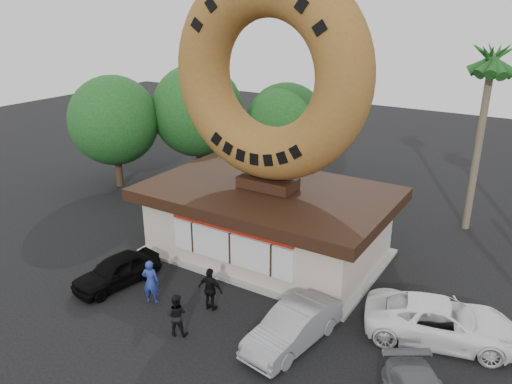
{
  "coord_description": "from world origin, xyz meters",
  "views": [
    {
      "loc": [
        10.83,
        -12.38,
        11.15
      ],
      "look_at": [
        0.61,
        4.0,
        3.87
      ],
      "focal_mm": 35.0,
      "sensor_mm": 36.0,
      "label": 1
    }
  ],
  "objects_px": {
    "car_white": "(442,321)",
    "giant_donut": "(269,74)",
    "person_center": "(176,315)",
    "person_right": "(211,289)",
    "person_left": "(151,282)",
    "donut_shop": "(267,219)",
    "car_silver": "(293,327)",
    "street_lamp": "(324,118)",
    "car_black": "(117,271)"
  },
  "relations": [
    {
      "from": "giant_donut",
      "to": "street_lamp",
      "type": "xyz_separation_m",
      "value": [
        -1.86,
        10.0,
        -3.9
      ]
    },
    {
      "from": "person_center",
      "to": "car_black",
      "type": "height_order",
      "value": "person_center"
    },
    {
      "from": "person_right",
      "to": "car_silver",
      "type": "relative_size",
      "value": 0.43
    },
    {
      "from": "car_white",
      "to": "giant_donut",
      "type": "bearing_deg",
      "value": 59.32
    },
    {
      "from": "donut_shop",
      "to": "person_right",
      "type": "relative_size",
      "value": 6.26
    },
    {
      "from": "person_center",
      "to": "car_white",
      "type": "xyz_separation_m",
      "value": [
        8.08,
        4.73,
        -0.07
      ]
    },
    {
      "from": "giant_donut",
      "to": "person_left",
      "type": "xyz_separation_m",
      "value": [
        -1.72,
        -6.09,
        -7.46
      ]
    },
    {
      "from": "person_right",
      "to": "person_left",
      "type": "bearing_deg",
      "value": 16.61
    },
    {
      "from": "person_left",
      "to": "car_silver",
      "type": "relative_size",
      "value": 0.44
    },
    {
      "from": "giant_donut",
      "to": "person_left",
      "type": "height_order",
      "value": "giant_donut"
    },
    {
      "from": "car_black",
      "to": "car_silver",
      "type": "bearing_deg",
      "value": 13.38
    },
    {
      "from": "giant_donut",
      "to": "person_center",
      "type": "bearing_deg",
      "value": -86.24
    },
    {
      "from": "donut_shop",
      "to": "car_silver",
      "type": "bearing_deg",
      "value": -51.83
    },
    {
      "from": "giant_donut",
      "to": "person_right",
      "type": "xyz_separation_m",
      "value": [
        0.58,
        -5.24,
        -7.49
      ]
    },
    {
      "from": "person_left",
      "to": "car_white",
      "type": "height_order",
      "value": "person_left"
    },
    {
      "from": "street_lamp",
      "to": "car_black",
      "type": "xyz_separation_m",
      "value": [
        -2.06,
        -15.83,
        -3.83
      ]
    },
    {
      "from": "person_left",
      "to": "person_center",
      "type": "bearing_deg",
      "value": 132.31
    },
    {
      "from": "person_right",
      "to": "car_black",
      "type": "relative_size",
      "value": 0.47
    },
    {
      "from": "car_white",
      "to": "street_lamp",
      "type": "bearing_deg",
      "value": 24.98
    },
    {
      "from": "street_lamp",
      "to": "car_silver",
      "type": "bearing_deg",
      "value": -68.41
    },
    {
      "from": "giant_donut",
      "to": "car_silver",
      "type": "height_order",
      "value": "giant_donut"
    },
    {
      "from": "street_lamp",
      "to": "car_white",
      "type": "height_order",
      "value": "street_lamp"
    },
    {
      "from": "person_center",
      "to": "person_right",
      "type": "relative_size",
      "value": 0.9
    },
    {
      "from": "car_white",
      "to": "person_center",
      "type": "bearing_deg",
      "value": 105.33
    },
    {
      "from": "person_left",
      "to": "car_white",
      "type": "bearing_deg",
      "value": 177.45
    },
    {
      "from": "donut_shop",
      "to": "car_black",
      "type": "distance_m",
      "value": 7.1
    },
    {
      "from": "street_lamp",
      "to": "person_left",
      "type": "relative_size",
      "value": 4.3
    },
    {
      "from": "person_right",
      "to": "car_white",
      "type": "xyz_separation_m",
      "value": [
        7.97,
        2.85,
        -0.16
      ]
    },
    {
      "from": "car_white",
      "to": "donut_shop",
      "type": "bearing_deg",
      "value": 59.42
    },
    {
      "from": "person_left",
      "to": "car_black",
      "type": "distance_m",
      "value": 2.22
    },
    {
      "from": "person_right",
      "to": "car_white",
      "type": "distance_m",
      "value": 8.46
    },
    {
      "from": "car_silver",
      "to": "person_left",
      "type": "bearing_deg",
      "value": -164.43
    },
    {
      "from": "person_right",
      "to": "donut_shop",
      "type": "bearing_deg",
      "value": -87.27
    },
    {
      "from": "donut_shop",
      "to": "car_silver",
      "type": "xyz_separation_m",
      "value": [
        4.24,
        -5.4,
        -1.08
      ]
    },
    {
      "from": "person_center",
      "to": "car_white",
      "type": "height_order",
      "value": "person_center"
    },
    {
      "from": "car_black",
      "to": "car_white",
      "type": "relative_size",
      "value": 0.72
    },
    {
      "from": "giant_donut",
      "to": "person_left",
      "type": "bearing_deg",
      "value": -105.81
    },
    {
      "from": "car_black",
      "to": "street_lamp",
      "type": "bearing_deg",
      "value": 93.07
    },
    {
      "from": "person_left",
      "to": "person_right",
      "type": "distance_m",
      "value": 2.45
    },
    {
      "from": "person_center",
      "to": "car_black",
      "type": "xyz_separation_m",
      "value": [
        -4.38,
        1.3,
        -0.16
      ]
    },
    {
      "from": "car_silver",
      "to": "car_white",
      "type": "relative_size",
      "value": 0.79
    },
    {
      "from": "giant_donut",
      "to": "street_lamp",
      "type": "relative_size",
      "value": 1.15
    },
    {
      "from": "person_right",
      "to": "car_black",
      "type": "distance_m",
      "value": 4.54
    },
    {
      "from": "person_center",
      "to": "car_black",
      "type": "bearing_deg",
      "value": -39.81
    },
    {
      "from": "person_right",
      "to": "car_silver",
      "type": "distance_m",
      "value": 3.68
    },
    {
      "from": "person_center",
      "to": "giant_donut",
      "type": "bearing_deg",
      "value": -109.56
    },
    {
      "from": "person_center",
      "to": "car_white",
      "type": "distance_m",
      "value": 9.36
    },
    {
      "from": "street_lamp",
      "to": "car_black",
      "type": "distance_m",
      "value": 16.42
    },
    {
      "from": "car_white",
      "to": "person_left",
      "type": "bearing_deg",
      "value": 94.75
    },
    {
      "from": "street_lamp",
      "to": "car_white",
      "type": "relative_size",
      "value": 1.51
    }
  ]
}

